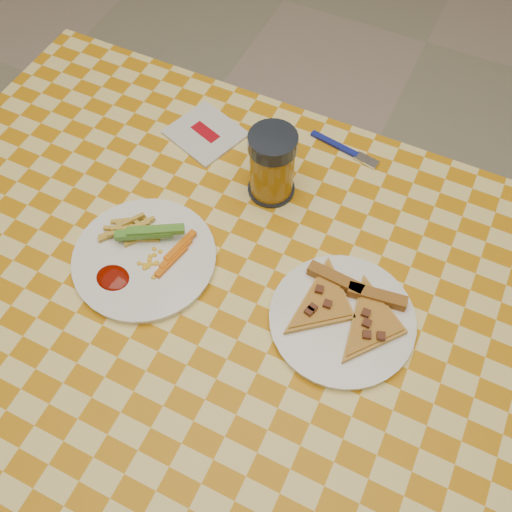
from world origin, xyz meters
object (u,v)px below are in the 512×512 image
object	(u,v)px
plate_right	(342,320)
drink_glass	(272,165)
table	(230,311)
plate_left	(145,259)

from	to	relation	value
plate_right	drink_glass	xyz separation A→B (m)	(-0.21, 0.19, 0.06)
table	plate_left	size ratio (longest dim) A/B	5.38
drink_glass	plate_right	bearing A→B (deg)	-42.11
plate_left	drink_glass	xyz separation A→B (m)	(0.13, 0.23, 0.06)
table	plate_right	bearing A→B (deg)	9.18
table	plate_left	xyz separation A→B (m)	(-0.16, -0.01, 0.08)
plate_right	drink_glass	size ratio (longest dim) A/B	1.63
plate_left	plate_right	size ratio (longest dim) A/B	1.05
table	drink_glass	world-z (taller)	drink_glass
table	drink_glass	size ratio (longest dim) A/B	9.17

